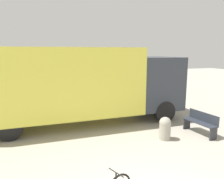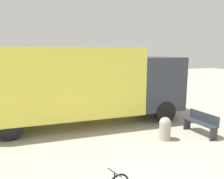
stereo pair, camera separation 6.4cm
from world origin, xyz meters
The scene contains 3 objects.
delivery_truck centered at (-0.20, 6.14, 1.84)m, with size 9.12×2.56×3.33m.
park_bench centered at (3.93, 3.31, 0.47)m, with size 0.54×1.44×0.85m.
bollard_near_bench centered at (2.32, 3.31, 0.45)m, with size 0.43×0.43×0.84m.
Camera 2 is at (-1.96, -3.18, 3.17)m, focal length 35.00 mm.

